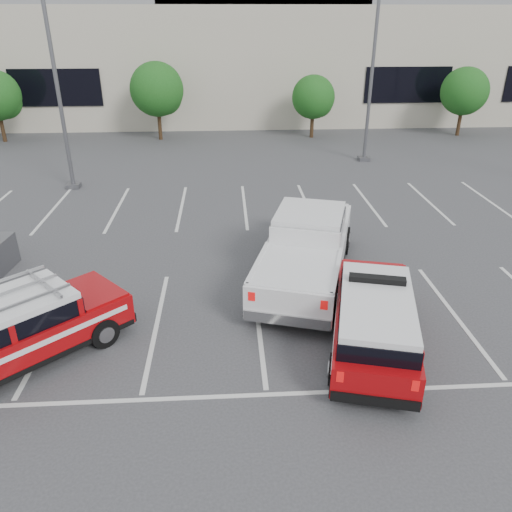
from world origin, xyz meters
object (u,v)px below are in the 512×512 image
at_px(convention_building, 235,52).
at_px(ladder_suv, 19,333).
at_px(light_pole_left, 55,72).
at_px(tree_mid_right, 314,98).
at_px(tree_mid_left, 158,91).
at_px(tree_right, 465,93).
at_px(fire_chief_suv, 374,323).
at_px(white_pickup, 306,254).
at_px(light_pole_mid, 373,62).

xyz_separation_m(convention_building, ladder_suv, (-5.84, -33.14, -3.96)).
bearing_deg(light_pole_left, tree_mid_right, 37.50).
bearing_deg(tree_mid_left, ladder_suv, -91.83).
xyz_separation_m(tree_mid_right, tree_right, (10.00, 0.00, 0.27)).
bearing_deg(tree_right, fire_chief_suv, -117.95).
relative_size(tree_mid_left, white_pickup, 0.70).
xyz_separation_m(tree_mid_left, tree_mid_right, (10.00, -0.00, -0.54)).
height_order(tree_mid_left, ladder_suv, tree_mid_left).
height_order(light_pole_mid, ladder_suv, light_pole_mid).
distance_m(tree_mid_left, tree_right, 20.00).
bearing_deg(tree_mid_left, convention_building, 62.60).
relative_size(tree_right, ladder_suv, 0.92).
height_order(fire_chief_suv, white_pickup, white_pickup).
xyz_separation_m(convention_building, light_pole_mid, (6.82, -15.86, 0.47)).
xyz_separation_m(tree_mid_left, tree_right, (20.00, -0.00, -0.27)).
bearing_deg(ladder_suv, light_pole_mid, 101.46).
relative_size(convention_building, ladder_suv, 12.45).
xyz_separation_m(tree_mid_left, light_pole_mid, (11.91, -6.05, 2.14)).
relative_size(light_pole_mid, fire_chief_suv, 1.94).
relative_size(convention_building, tree_mid_right, 15.04).
height_order(tree_mid_left, light_pole_mid, light_pole_mid).
relative_size(light_pole_left, ladder_suv, 2.13).
height_order(tree_mid_right, tree_right, tree_right).
distance_m(tree_mid_left, light_pole_mid, 13.53).
distance_m(tree_mid_left, ladder_suv, 23.45).
bearing_deg(tree_mid_left, light_pole_mid, -26.92).
bearing_deg(white_pickup, tree_mid_left, 125.18).
bearing_deg(fire_chief_suv, white_pickup, 120.27).
bearing_deg(ladder_suv, tree_right, 96.02).
relative_size(tree_mid_right, tree_right, 0.90).
bearing_deg(fire_chief_suv, tree_right, 76.26).
height_order(light_pole_left, white_pickup, light_pole_left).
bearing_deg(light_pole_mid, ladder_suv, -126.22).
distance_m(tree_mid_right, ladder_suv, 25.74).
relative_size(light_pole_mid, white_pickup, 1.48).
bearing_deg(convention_building, fire_chief_suv, -85.64).
distance_m(convention_building, light_pole_mid, 17.27).
distance_m(tree_mid_right, fire_chief_suv, 23.52).
bearing_deg(white_pickup, tree_right, 72.23).
bearing_deg(light_pole_left, light_pole_mid, 14.93).
bearing_deg(fire_chief_suv, light_pole_mid, 90.27).
distance_m(convention_building, tree_mid_right, 11.20).
relative_size(tree_mid_right, white_pickup, 0.58).
relative_size(light_pole_left, light_pole_mid, 1.00).
xyz_separation_m(convention_building, light_pole_left, (-8.18, -19.86, 0.47)).
bearing_deg(convention_building, tree_mid_right, -63.43).
bearing_deg(fire_chief_suv, tree_mid_right, 98.38).
xyz_separation_m(tree_right, light_pole_left, (-23.09, -10.05, 2.41)).
bearing_deg(fire_chief_suv, ladder_suv, -165.87).
xyz_separation_m(fire_chief_suv, white_pickup, (-1.08, 3.75, 0.08)).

